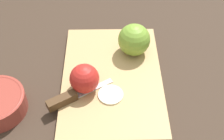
{
  "coord_description": "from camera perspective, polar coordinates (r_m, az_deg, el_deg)",
  "views": [
    {
      "loc": [
        0.52,
        -0.08,
        0.58
      ],
      "look_at": [
        0.0,
        0.0,
        0.04
      ],
      "focal_mm": 50.0,
      "sensor_mm": 36.0,
      "label": 1
    }
  ],
  "objects": [
    {
      "name": "ground_plane",
      "position": [
        0.78,
        -0.0,
        -1.91
      ],
      "size": [
        4.0,
        4.0,
        0.0
      ],
      "primitive_type": "plane",
      "color": "#38281E"
    },
    {
      "name": "cutting_board",
      "position": [
        0.77,
        -0.0,
        -1.48
      ],
      "size": [
        0.39,
        0.29,
        0.02
      ],
      "color": "tan",
      "rests_on": "ground_plane"
    },
    {
      "name": "apple_half_left",
      "position": [
        0.8,
        4.05,
        5.54
      ],
      "size": [
        0.08,
        0.08,
        0.08
      ],
      "rotation": [
        0.0,
        0.0,
        4.3
      ],
      "color": "olive",
      "rests_on": "cutting_board"
    },
    {
      "name": "apple_half_right",
      "position": [
        0.72,
        -5.09,
        -1.58
      ],
      "size": [
        0.07,
        0.07,
        0.07
      ],
      "rotation": [
        0.0,
        0.0,
        4.93
      ],
      "color": "red",
      "rests_on": "cutting_board"
    },
    {
      "name": "knife",
      "position": [
        0.71,
        -8.48,
        -5.27
      ],
      "size": [
        0.08,
        0.16,
        0.02
      ],
      "rotation": [
        0.0,
        0.0,
        1.98
      ],
      "color": "silver",
      "rests_on": "cutting_board"
    },
    {
      "name": "apple_slice",
      "position": [
        0.72,
        -0.25,
        -4.52
      ],
      "size": [
        0.06,
        0.06,
        0.0
      ],
      "color": "beige",
      "rests_on": "cutting_board"
    }
  ]
}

